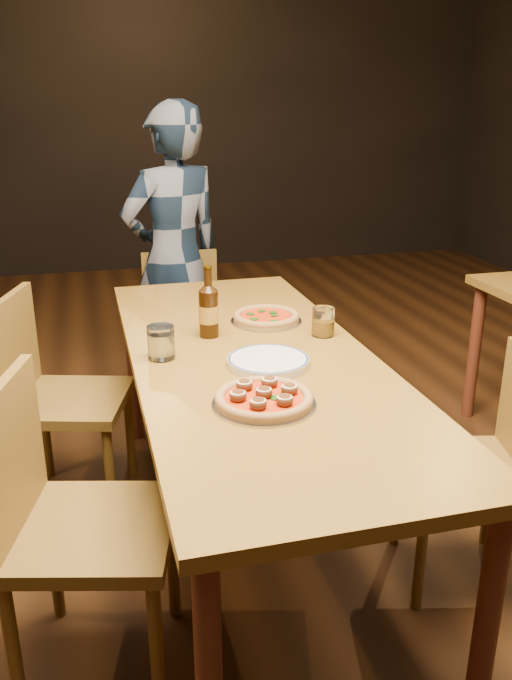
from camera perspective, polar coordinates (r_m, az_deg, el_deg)
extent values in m
plane|color=black|center=(2.60, -0.29, -16.86)|extent=(9.00, 9.00, 0.00)
plane|color=black|center=(6.55, -10.82, 18.97)|extent=(7.00, 0.00, 7.00)
cube|color=brown|center=(2.25, -0.33, -1.74)|extent=(0.80, 2.00, 0.04)
cylinder|color=#562618|center=(3.20, -10.47, -2.56)|extent=(0.06, 0.06, 0.71)
cylinder|color=#562618|center=(1.83, 19.17, -22.45)|extent=(0.06, 0.06, 0.71)
cylinder|color=#562618|center=(3.31, 1.32, -1.46)|extent=(0.06, 0.06, 0.71)
cylinder|color=#562618|center=(3.55, 18.27, -1.00)|extent=(0.06, 0.06, 0.71)
cylinder|color=#B7B7BF|center=(1.88, 0.69, -5.50)|extent=(0.30, 0.30, 0.01)
cylinder|color=tan|center=(1.87, 0.69, -5.22)|extent=(0.28, 0.28, 0.02)
torus|color=tan|center=(1.87, 0.69, -5.00)|extent=(0.28, 0.28, 0.03)
cylinder|color=#AB190A|center=(1.87, 0.69, -4.95)|extent=(0.22, 0.22, 0.00)
cylinder|color=#B7B7BF|center=(2.58, 0.88, 1.65)|extent=(0.28, 0.28, 0.01)
cylinder|color=tan|center=(2.57, 0.88, 1.89)|extent=(0.25, 0.25, 0.02)
torus|color=tan|center=(2.57, 0.88, 2.06)|extent=(0.26, 0.26, 0.03)
cylinder|color=#AB190A|center=(2.57, 0.88, 2.10)|extent=(0.20, 0.20, 0.00)
cylinder|color=white|center=(2.15, 1.06, -1.87)|extent=(0.26, 0.26, 0.03)
cylinder|color=black|center=(2.39, -4.09, 2.27)|extent=(0.07, 0.07, 0.17)
cylinder|color=black|center=(2.36, -4.17, 5.24)|extent=(0.03, 0.03, 0.09)
cylinder|color=#BC892D|center=(2.39, -4.09, 2.27)|extent=(0.07, 0.07, 0.06)
cylinder|color=white|center=(2.21, -8.17, -0.20)|extent=(0.09, 0.09, 0.11)
cylinder|color=#A36F12|center=(2.42, 5.80, 1.58)|extent=(0.08, 0.08, 0.10)
imported|color=black|center=(3.49, -7.05, 6.92)|extent=(0.67, 0.56, 1.57)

